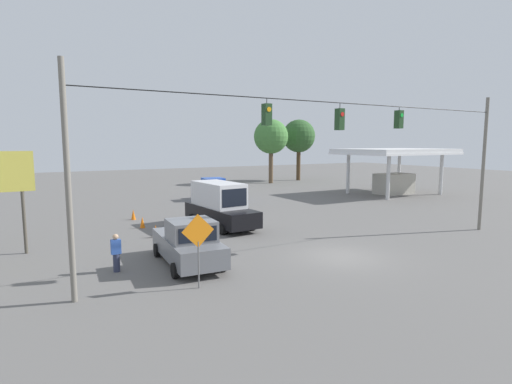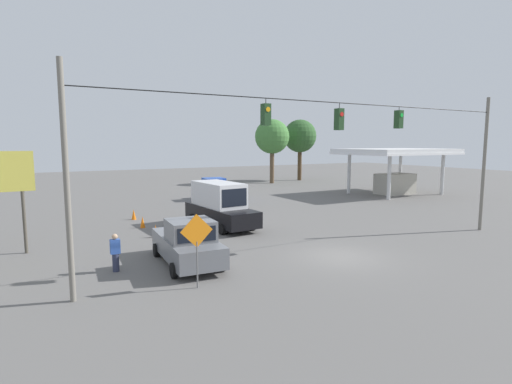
# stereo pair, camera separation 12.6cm
# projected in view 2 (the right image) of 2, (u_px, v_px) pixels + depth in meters

# --- Properties ---
(ground_plane) EXTENTS (140.00, 140.00, 0.00)m
(ground_plane) POSITION_uv_depth(u_px,v_px,m) (340.00, 257.00, 19.23)
(ground_plane) COLOR #605E5B
(overhead_signal_span) EXTENTS (23.67, 0.38, 8.21)m
(overhead_signal_span) POSITION_uv_depth(u_px,v_px,m) (338.00, 152.00, 18.90)
(overhead_signal_span) COLOR slate
(overhead_signal_span) RESTS_ON ground_plane
(box_truck_black_withflow_mid) EXTENTS (2.78, 6.65, 2.90)m
(box_truck_black_withflow_mid) POSITION_uv_depth(u_px,v_px,m) (220.00, 205.00, 26.19)
(box_truck_black_withflow_mid) COLOR black
(box_truck_black_withflow_mid) RESTS_ON ground_plane
(pickup_truck_grey_parked_shoulder) EXTENTS (2.55, 5.41, 2.12)m
(pickup_truck_grey_parked_shoulder) POSITION_uv_depth(u_px,v_px,m) (188.00, 243.00, 17.92)
(pickup_truck_grey_parked_shoulder) COLOR slate
(pickup_truck_grey_parked_shoulder) RESTS_ON ground_plane
(pickup_truck_blue_oncoming_deep) EXTENTS (2.66, 5.32, 2.12)m
(pickup_truck_blue_oncoming_deep) POSITION_uv_depth(u_px,v_px,m) (215.00, 190.00, 38.15)
(pickup_truck_blue_oncoming_deep) COLOR #234CB2
(pickup_truck_blue_oncoming_deep) RESTS_ON ground_plane
(traffic_cone_nearest) EXTENTS (0.33, 0.33, 0.74)m
(traffic_cone_nearest) POSITION_uv_depth(u_px,v_px,m) (188.00, 256.00, 18.10)
(traffic_cone_nearest) COLOR orange
(traffic_cone_nearest) RESTS_ON ground_plane
(traffic_cone_second) EXTENTS (0.33, 0.33, 0.74)m
(traffic_cone_second) POSITION_uv_depth(u_px,v_px,m) (170.00, 242.00, 20.51)
(traffic_cone_second) COLOR orange
(traffic_cone_second) RESTS_ON ground_plane
(traffic_cone_third) EXTENTS (0.33, 0.33, 0.74)m
(traffic_cone_third) POSITION_uv_depth(u_px,v_px,m) (156.00, 231.00, 23.15)
(traffic_cone_third) COLOR orange
(traffic_cone_third) RESTS_ON ground_plane
(traffic_cone_fourth) EXTENTS (0.33, 0.33, 0.74)m
(traffic_cone_fourth) POSITION_uv_depth(u_px,v_px,m) (143.00, 222.00, 25.80)
(traffic_cone_fourth) COLOR orange
(traffic_cone_fourth) RESTS_ON ground_plane
(traffic_cone_fifth) EXTENTS (0.33, 0.33, 0.74)m
(traffic_cone_fifth) POSITION_uv_depth(u_px,v_px,m) (134.00, 214.00, 28.57)
(traffic_cone_fifth) COLOR orange
(traffic_cone_fifth) RESTS_ON ground_plane
(gas_station) EXTENTS (11.47, 8.10, 4.85)m
(gas_station) POSITION_uv_depth(u_px,v_px,m) (396.00, 161.00, 42.60)
(gas_station) COLOR silver
(gas_station) RESTS_ON ground_plane
(work_zone_sign) EXTENTS (1.27, 0.06, 2.84)m
(work_zone_sign) POSITION_uv_depth(u_px,v_px,m) (197.00, 237.00, 14.85)
(work_zone_sign) COLOR slate
(work_zone_sign) RESTS_ON ground_plane
(pedestrian) EXTENTS (0.40, 0.28, 1.63)m
(pedestrian) POSITION_uv_depth(u_px,v_px,m) (115.00, 253.00, 16.94)
(pedestrian) COLOR #2D334C
(pedestrian) RESTS_ON ground_plane
(tree_horizon_left) EXTENTS (4.79, 4.79, 8.89)m
(tree_horizon_left) POSITION_uv_depth(u_px,v_px,m) (300.00, 136.00, 58.34)
(tree_horizon_left) COLOR #4C3823
(tree_horizon_left) RESTS_ON ground_plane
(tree_horizon_right) EXTENTS (4.67, 4.67, 8.68)m
(tree_horizon_right) POSITION_uv_depth(u_px,v_px,m) (272.00, 137.00, 54.06)
(tree_horizon_right) COLOR brown
(tree_horizon_right) RESTS_ON ground_plane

